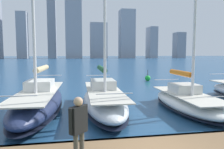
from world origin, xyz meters
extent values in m
cube|color=#473828|center=(0.00, -1.32, 0.55)|extent=(28.00, 0.16, 0.10)
cylinder|color=#473828|center=(0.00, -1.15, 0.25)|extent=(0.28, 0.28, 0.50)
cube|color=gray|center=(-82.68, -162.24, 10.23)|extent=(7.60, 9.06, 20.47)
cube|color=#9196A0|center=(-57.27, -157.15, 11.85)|extent=(6.11, 11.17, 23.70)
cube|color=#9CA1AC|center=(-38.50, -161.72, 18.41)|extent=(11.17, 11.13, 36.82)
cube|color=#9297A1|center=(-16.09, -158.95, 13.14)|extent=(12.49, 6.37, 26.29)
cube|color=#959AA4|center=(2.18, -154.00, 20.55)|extent=(11.47, 7.49, 41.11)
cube|color=gray|center=(18.07, -164.15, 25.71)|extent=(6.01, 7.03, 51.43)
cube|color=#959AA4|center=(37.33, -155.56, 16.02)|extent=(6.79, 6.63, 32.04)
cylinder|color=silver|center=(-10.14, -11.18, 1.68)|extent=(2.09, 0.09, 0.04)
ellipsoid|color=white|center=(-4.47, -6.37, 0.47)|extent=(2.67, 7.19, 0.94)
ellipsoid|color=black|center=(-4.47, -6.37, 0.21)|extent=(2.68, 7.22, 0.10)
cube|color=beige|center=(-4.47, -6.37, 0.97)|extent=(2.20, 6.32, 0.06)
cube|color=silver|center=(-4.47, -6.80, 1.28)|extent=(1.55, 1.60, 0.55)
cylinder|color=silver|center=(-4.46, -5.84, 5.96)|extent=(0.16, 0.16, 9.93)
cylinder|color=silver|center=(-4.48, -7.34, 2.05)|extent=(0.18, 3.00, 0.12)
cylinder|color=orange|center=(-4.48, -7.34, 2.17)|extent=(0.37, 2.76, 0.32)
cylinder|color=silver|center=(-4.40, -3.09, 1.49)|extent=(1.65, 0.07, 0.04)
cylinder|color=silver|center=(-4.53, -9.59, 1.49)|extent=(1.90, 0.08, 0.04)
ellipsoid|color=silver|center=(0.51, -7.12, 0.60)|extent=(2.54, 8.60, 1.21)
ellipsoid|color=black|center=(0.51, -7.12, 0.27)|extent=(2.55, 8.64, 0.10)
cube|color=beige|center=(0.51, -7.12, 1.24)|extent=(2.09, 7.56, 0.06)
cube|color=silver|center=(0.50, -7.64, 1.54)|extent=(1.46, 1.91, 0.55)
cylinder|color=silver|center=(0.53, -6.48, 5.84)|extent=(0.16, 0.16, 9.14)
cylinder|color=silver|center=(0.49, -8.28, 2.32)|extent=(0.19, 3.59, 0.12)
cylinder|color=#1E5633|center=(0.49, -8.28, 2.44)|extent=(0.39, 3.31, 0.32)
cylinder|color=silver|center=(0.59, -3.19, 1.76)|extent=(1.54, 0.07, 0.04)
cylinder|color=silver|center=(0.43, -10.97, 1.76)|extent=(1.77, 0.08, 0.04)
ellipsoid|color=navy|center=(4.22, -7.00, 0.64)|extent=(2.75, 8.75, 1.27)
ellipsoid|color=black|center=(4.22, -7.00, 0.29)|extent=(2.77, 8.80, 0.10)
cube|color=beige|center=(4.22, -7.00, 1.30)|extent=(2.28, 7.70, 0.06)
cube|color=silver|center=(4.20, -7.52, 1.61)|extent=(1.51, 1.96, 0.55)
cylinder|color=silver|center=(4.17, -8.16, 2.38)|extent=(0.28, 3.64, 0.12)
cylinder|color=#C6B284|center=(4.17, -8.16, 2.50)|extent=(0.46, 3.36, 0.32)
cylinder|color=silver|center=(4.39, -3.02, 1.82)|extent=(1.55, 0.11, 0.04)
cylinder|color=silver|center=(4.05, -10.89, 1.82)|extent=(1.78, 0.12, 0.04)
cylinder|color=#4C473D|center=(2.06, 0.12, 1.01)|extent=(0.13, 0.13, 0.83)
cube|color=black|center=(2.13, 0.20, 1.77)|extent=(0.47, 0.47, 0.68)
cylinder|color=black|center=(2.33, 0.38, 1.80)|extent=(0.10, 0.10, 0.63)
cylinder|color=black|center=(1.94, 0.01, 1.80)|extent=(0.10, 0.10, 0.63)
sphere|color=tan|center=(2.13, 0.20, 2.23)|extent=(0.23, 0.23, 0.23)
sphere|color=green|center=(-6.79, -20.29, 0.35)|extent=(0.70, 0.70, 0.70)
cylinder|color=black|center=(-6.79, -20.29, 1.05)|extent=(0.06, 0.06, 0.70)
camera|label=1|loc=(2.22, 5.58, 3.41)|focal=35.00mm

